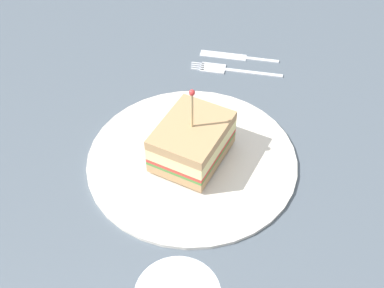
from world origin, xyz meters
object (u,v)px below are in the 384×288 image
object	(u,v)px
sandwich_half_center	(190,141)
fork	(226,69)
knife	(235,56)
plate	(192,158)

from	to	relation	value
sandwich_half_center	fork	bearing A→B (deg)	-103.70
sandwich_half_center	knife	xyz separation A→B (cm)	(-5.84, -21.46, -3.20)
fork	plate	bearing A→B (deg)	77.23
plate	knife	bearing A→B (deg)	-104.43
fork	knife	xyz separation A→B (cm)	(-1.40, -3.24, 0.00)
knife	plate	bearing A→B (deg)	75.57
sandwich_half_center	knife	bearing A→B (deg)	-105.21
plate	fork	distance (cm)	18.76
sandwich_half_center	fork	size ratio (longest dim) A/B	0.85
sandwich_half_center	knife	size ratio (longest dim) A/B	0.96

